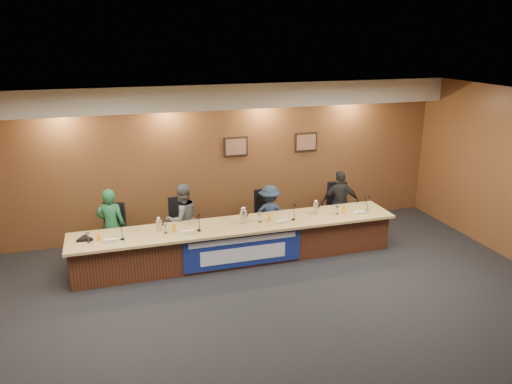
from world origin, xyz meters
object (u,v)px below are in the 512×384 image
(banner, at_px, (243,250))
(speakerphone, at_px, (85,239))
(dais_body, at_px, (237,243))
(carafe_right, at_px, (315,208))
(panelist_a, at_px, (111,226))
(office_chair_a, at_px, (112,236))
(carafe_left, at_px, (159,225))
(office_chair_d, at_px, (338,211))
(panelist_b, at_px, (183,219))
(carafe_mid, at_px, (243,217))
(panelist_d, at_px, (340,203))
(office_chair_c, at_px, (268,219))
(office_chair_b, at_px, (182,228))
(panelist_c, at_px, (270,214))

(banner, distance_m, speakerphone, 2.77)
(dais_body, distance_m, carafe_right, 1.68)
(panelist_a, bearing_deg, office_chair_a, -73.89)
(dais_body, height_order, carafe_left, carafe_left)
(office_chair_d, xyz_separation_m, carafe_left, (-3.87, -0.68, 0.38))
(panelist_b, relative_size, carafe_right, 5.95)
(office_chair_a, height_order, office_chair_d, same)
(panelist_a, xyz_separation_m, carafe_left, (0.82, -0.58, 0.13))
(dais_body, bearing_deg, speakerphone, -179.96)
(banner, height_order, speakerphone, speakerphone)
(carafe_mid, relative_size, speakerphone, 0.81)
(office_chair_d, distance_m, speakerphone, 5.19)
(banner, bearing_deg, panelist_d, 22.95)
(dais_body, bearing_deg, office_chair_c, 40.07)
(office_chair_d, distance_m, carafe_left, 3.94)
(panelist_d, bearing_deg, carafe_mid, 28.54)
(carafe_left, xyz_separation_m, carafe_mid, (1.55, -0.07, 0.02))
(dais_body, distance_m, carafe_left, 1.53)
(banner, xyz_separation_m, office_chair_a, (-2.26, 1.13, 0.10))
(dais_body, xyz_separation_m, office_chair_b, (-0.93, 0.71, 0.13))
(dais_body, bearing_deg, carafe_mid, -19.17)
(panelist_b, height_order, office_chair_c, panelist_b)
(office_chair_b, xyz_separation_m, carafe_mid, (1.04, -0.75, 0.40))
(panelist_c, relative_size, speakerphone, 3.86)
(panelist_a, relative_size, carafe_mid, 5.63)
(panelist_a, xyz_separation_m, office_chair_d, (4.69, 0.10, -0.25))
(panelist_c, bearing_deg, carafe_left, 26.07)
(office_chair_c, bearing_deg, carafe_mid, -142.81)
(dais_body, xyz_separation_m, panelist_d, (2.42, 0.61, 0.35))
(panelist_b, xyz_separation_m, carafe_right, (2.52, -0.59, 0.16))
(office_chair_a, bearing_deg, carafe_right, 9.92)
(banner, bearing_deg, office_chair_a, 153.53)
(dais_body, xyz_separation_m, speakerphone, (-2.71, -0.00, 0.43))
(carafe_left, bearing_deg, panelist_a, 144.86)
(office_chair_a, height_order, office_chair_c, same)
(office_chair_b, height_order, office_chair_c, same)
(carafe_right, bearing_deg, office_chair_c, 137.23)
(dais_body, bearing_deg, banner, -90.00)
(panelist_d, xyz_separation_m, office_chair_c, (-1.58, 0.10, -0.22))
(panelist_d, xyz_separation_m, office_chair_d, (0.00, 0.10, -0.22))
(office_chair_c, bearing_deg, panelist_a, 173.59)
(carafe_right, xyz_separation_m, speakerphone, (-4.31, -0.02, -0.09))
(banner, xyz_separation_m, carafe_left, (-1.44, 0.45, 0.48))
(banner, relative_size, panelist_c, 1.78)
(banner, height_order, panelist_a, panelist_a)
(panelist_a, relative_size, panelist_c, 1.18)
(panelist_b, height_order, carafe_right, panelist_b)
(carafe_right, bearing_deg, speakerphone, -179.71)
(office_chair_c, bearing_deg, office_chair_a, 171.75)
(panelist_d, relative_size, office_chair_a, 2.91)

